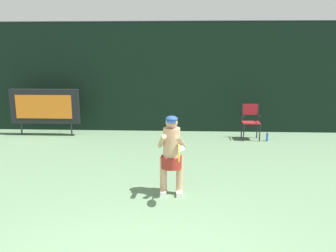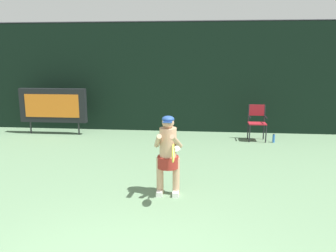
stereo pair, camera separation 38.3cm
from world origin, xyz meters
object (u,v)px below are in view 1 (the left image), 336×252
object	(u,v)px
scoreboard	(45,106)
water_bottle	(267,137)
umpire_chair	(251,119)
tennis_racket	(179,153)
tennis_player	(172,152)

from	to	relation	value
scoreboard	water_bottle	world-z (taller)	scoreboard
umpire_chair	scoreboard	bearing A→B (deg)	178.26
scoreboard	tennis_racket	distance (m)	6.73
scoreboard	water_bottle	bearing A→B (deg)	-3.55
scoreboard	tennis_player	distance (m)	6.25
tennis_player	tennis_racket	xyz separation A→B (m)	(0.14, -0.52, 0.15)
umpire_chair	water_bottle	size ratio (longest dim) A/B	4.08
umpire_chair	tennis_player	xyz separation A→B (m)	(-2.26, -4.40, 0.19)
scoreboard	umpire_chair	world-z (taller)	scoreboard
scoreboard	tennis_racket	bearing A→B (deg)	-49.47
water_bottle	tennis_player	world-z (taller)	tennis_player
water_bottle	scoreboard	bearing A→B (deg)	176.45
tennis_player	tennis_racket	distance (m)	0.56
water_bottle	tennis_racket	xyz separation A→B (m)	(-2.60, -4.69, 0.84)
scoreboard	tennis_racket	xyz separation A→B (m)	(4.38, -5.12, 0.01)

